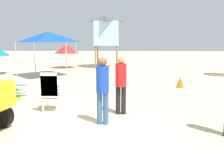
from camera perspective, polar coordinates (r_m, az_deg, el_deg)
name	(u,v)px	position (r m, az deg, el deg)	size (l,w,h in m)	color
ground	(65,135)	(5.65, -11.33, -14.06)	(80.00, 80.00, 0.00)	beige
stacked_plastic_chairs	(50,89)	(7.27, -14.58, -3.36)	(0.48, 0.48, 1.20)	white
lifeguard_near_left	(121,81)	(6.77, 2.16, -1.58)	(0.32, 0.32, 1.69)	black
lifeguard_near_right	(103,86)	(5.94, -2.29, -2.81)	(0.32, 0.32, 1.72)	#33598C
popup_canopy	(48,37)	(14.27, -15.09, 8.73)	(2.72, 2.72, 2.61)	#B2B2B7
lifeguard_tower	(107,30)	(18.32, -1.28, 10.56)	(1.98, 1.98, 3.96)	olive
beach_umbrella_far	(67,49)	(18.40, -10.83, 6.08)	(1.90, 1.90, 1.79)	beige
traffic_cone_near	(180,82)	(11.14, 16.05, -1.73)	(0.35, 0.35, 0.51)	orange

